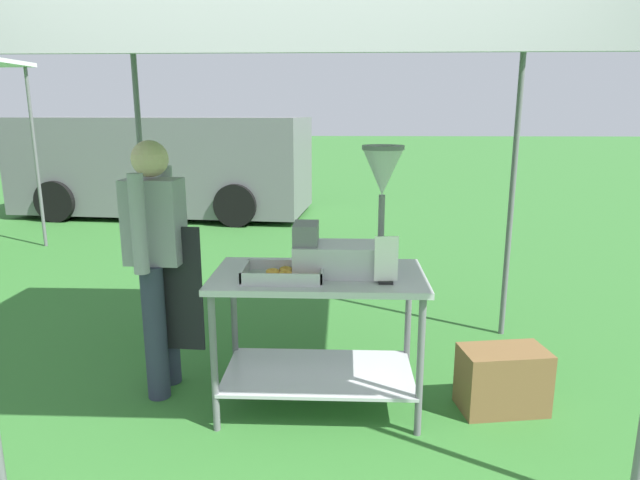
{
  "coord_description": "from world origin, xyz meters",
  "views": [
    {
      "loc": [
        0.25,
        -1.95,
        1.77
      ],
      "look_at": [
        0.11,
        1.32,
        1.01
      ],
      "focal_mm": 30.78,
      "sensor_mm": 36.0,
      "label": 1
    }
  ],
  "objects_px": {
    "donut_cart": "(319,312)",
    "donut_fryer": "(351,231)",
    "vendor": "(157,256)",
    "supply_crate": "(503,380)",
    "van_grey": "(165,164)",
    "donut_tray": "(284,275)",
    "menu_sign": "(386,263)",
    "stall_canopy": "(319,35)"
  },
  "relations": [
    {
      "from": "vendor",
      "to": "van_grey",
      "type": "bearing_deg",
      "value": 107.45
    },
    {
      "from": "vendor",
      "to": "stall_canopy",
      "type": "bearing_deg",
      "value": -4.0
    },
    {
      "from": "menu_sign",
      "to": "supply_crate",
      "type": "relative_size",
      "value": 0.49
    },
    {
      "from": "donut_fryer",
      "to": "supply_crate",
      "type": "height_order",
      "value": "donut_fryer"
    },
    {
      "from": "menu_sign",
      "to": "vendor",
      "type": "distance_m",
      "value": 1.43
    },
    {
      "from": "menu_sign",
      "to": "van_grey",
      "type": "height_order",
      "value": "van_grey"
    },
    {
      "from": "donut_fryer",
      "to": "vendor",
      "type": "xyz_separation_m",
      "value": [
        -1.2,
        0.18,
        -0.21
      ]
    },
    {
      "from": "donut_cart",
      "to": "donut_fryer",
      "type": "bearing_deg",
      "value": -2.13
    },
    {
      "from": "donut_tray",
      "to": "vendor",
      "type": "bearing_deg",
      "value": 160.71
    },
    {
      "from": "stall_canopy",
      "to": "donut_fryer",
      "type": "height_order",
      "value": "stall_canopy"
    },
    {
      "from": "donut_cart",
      "to": "supply_crate",
      "type": "distance_m",
      "value": 1.19
    },
    {
      "from": "menu_sign",
      "to": "donut_tray",
      "type": "bearing_deg",
      "value": 173.66
    },
    {
      "from": "donut_fryer",
      "to": "vendor",
      "type": "distance_m",
      "value": 1.23
    },
    {
      "from": "stall_canopy",
      "to": "supply_crate",
      "type": "bearing_deg",
      "value": -4.92
    },
    {
      "from": "donut_fryer",
      "to": "menu_sign",
      "type": "relative_size",
      "value": 2.78
    },
    {
      "from": "vendor",
      "to": "donut_fryer",
      "type": "bearing_deg",
      "value": -8.34
    },
    {
      "from": "donut_cart",
      "to": "vendor",
      "type": "xyz_separation_m",
      "value": [
        -1.01,
        0.17,
        0.29
      ]
    },
    {
      "from": "stall_canopy",
      "to": "donut_tray",
      "type": "xyz_separation_m",
      "value": [
        -0.19,
        -0.22,
        -1.31
      ]
    },
    {
      "from": "supply_crate",
      "to": "van_grey",
      "type": "bearing_deg",
      "value": 122.33
    },
    {
      "from": "donut_cart",
      "to": "donut_tray",
      "type": "distance_m",
      "value": 0.34
    },
    {
      "from": "van_grey",
      "to": "vendor",
      "type": "bearing_deg",
      "value": -72.55
    },
    {
      "from": "stall_canopy",
      "to": "menu_sign",
      "type": "height_order",
      "value": "stall_canopy"
    },
    {
      "from": "donut_tray",
      "to": "vendor",
      "type": "distance_m",
      "value": 0.87
    },
    {
      "from": "donut_cart",
      "to": "vendor",
      "type": "height_order",
      "value": "vendor"
    },
    {
      "from": "vendor",
      "to": "supply_crate",
      "type": "bearing_deg",
      "value": -4.48
    },
    {
      "from": "menu_sign",
      "to": "supply_crate",
      "type": "xyz_separation_m",
      "value": [
        0.74,
        0.18,
        -0.77
      ]
    },
    {
      "from": "stall_canopy",
      "to": "vendor",
      "type": "distance_m",
      "value": 1.63
    },
    {
      "from": "donut_cart",
      "to": "donut_tray",
      "type": "bearing_deg",
      "value": -147.83
    },
    {
      "from": "menu_sign",
      "to": "donut_fryer",
      "type": "bearing_deg",
      "value": 137.31
    },
    {
      "from": "donut_tray",
      "to": "donut_cart",
      "type": "bearing_deg",
      "value": 32.17
    },
    {
      "from": "donut_cart",
      "to": "van_grey",
      "type": "height_order",
      "value": "van_grey"
    },
    {
      "from": "menu_sign",
      "to": "supply_crate",
      "type": "distance_m",
      "value": 1.08
    },
    {
      "from": "donut_cart",
      "to": "donut_fryer",
      "type": "height_order",
      "value": "donut_fryer"
    },
    {
      "from": "donut_cart",
      "to": "supply_crate",
      "type": "bearing_deg",
      "value": 0.12
    },
    {
      "from": "donut_tray",
      "to": "menu_sign",
      "type": "bearing_deg",
      "value": -6.34
    },
    {
      "from": "stall_canopy",
      "to": "supply_crate",
      "type": "relative_size",
      "value": 5.67
    },
    {
      "from": "vendor",
      "to": "supply_crate",
      "type": "xyz_separation_m",
      "value": [
        2.12,
        -0.17,
        -0.71
      ]
    },
    {
      "from": "vendor",
      "to": "menu_sign",
      "type": "bearing_deg",
      "value": -14.17
    },
    {
      "from": "stall_canopy",
      "to": "donut_tray",
      "type": "bearing_deg",
      "value": -131.02
    },
    {
      "from": "donut_fryer",
      "to": "van_grey",
      "type": "xyz_separation_m",
      "value": [
        -3.19,
        6.51,
        -0.23
      ]
    },
    {
      "from": "menu_sign",
      "to": "van_grey",
      "type": "relative_size",
      "value": 0.05
    },
    {
      "from": "vendor",
      "to": "donut_cart",
      "type": "bearing_deg",
      "value": -9.49
    }
  ]
}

